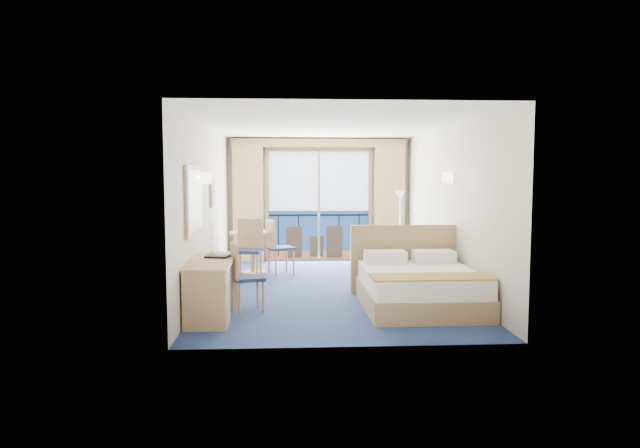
{
  "coord_description": "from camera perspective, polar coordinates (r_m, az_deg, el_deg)",
  "views": [
    {
      "loc": [
        -0.7,
        -9.38,
        1.91
      ],
      "look_at": [
        -0.15,
        0.2,
        1.07
      ],
      "focal_mm": 32.0,
      "sensor_mm": 36.0,
      "label": 1
    }
  ],
  "objects": [
    {
      "name": "floor",
      "position": [
        9.6,
        0.95,
        -6.45
      ],
      "size": [
        6.5,
        6.5,
        0.0
      ],
      "primitive_type": "plane",
      "color": "navy",
      "rests_on": "ground"
    },
    {
      "name": "room_walls",
      "position": [
        9.41,
        0.96,
        4.22
      ],
      "size": [
        4.04,
        6.54,
        2.72
      ],
      "color": "beige",
      "rests_on": "ground"
    },
    {
      "name": "balcony_door",
      "position": [
        12.64,
        -0.15,
        1.54
      ],
      "size": [
        2.36,
        0.03,
        2.52
      ],
      "color": "navy",
      "rests_on": "room_walls"
    },
    {
      "name": "curtain_left",
      "position": [
        12.5,
        -7.2,
        2.07
      ],
      "size": [
        0.65,
        0.22,
        2.55
      ],
      "primitive_type": "cube",
      "color": "tan",
      "rests_on": "room_walls"
    },
    {
      "name": "curtain_right",
      "position": [
        12.67,
        6.94,
        2.11
      ],
      "size": [
        0.65,
        0.22,
        2.55
      ],
      "primitive_type": "cube",
      "color": "tan",
      "rests_on": "room_walls"
    },
    {
      "name": "pelmet",
      "position": [
        12.52,
        -0.09,
        8.09
      ],
      "size": [
        3.8,
        0.25,
        0.18
      ],
      "primitive_type": "cube",
      "color": "tan",
      "rests_on": "room_walls"
    },
    {
      "name": "mirror",
      "position": [
        7.99,
        -12.47,
        2.33
      ],
      "size": [
        0.05,
        1.25,
        0.95
      ],
      "color": "tan",
      "rests_on": "room_walls"
    },
    {
      "name": "wall_print",
      "position": [
        9.92,
        -10.68,
        3.15
      ],
      "size": [
        0.04,
        0.42,
        0.52
      ],
      "color": "tan",
      "rests_on": "room_walls"
    },
    {
      "name": "sconce_left",
      "position": [
        8.87,
        -11.38,
        4.54
      ],
      "size": [
        0.18,
        0.18,
        0.18
      ],
      "primitive_type": "cylinder",
      "color": "beige",
      "rests_on": "room_walls"
    },
    {
      "name": "sconce_right",
      "position": [
        9.6,
        12.69,
        4.55
      ],
      "size": [
        0.18,
        0.18,
        0.18
      ],
      "primitive_type": "cylinder",
      "color": "beige",
      "rests_on": "room_walls"
    },
    {
      "name": "bed",
      "position": [
        8.37,
        9.8,
        -6.08
      ],
      "size": [
        1.75,
        2.08,
        1.1
      ],
      "color": "tan",
      "rests_on": "ground"
    },
    {
      "name": "nightstand",
      "position": [
        9.91,
        11.1,
        -4.43
      ],
      "size": [
        0.45,
        0.43,
        0.6
      ],
      "primitive_type": "cube",
      "color": "tan",
      "rests_on": "ground"
    },
    {
      "name": "phone",
      "position": [
        9.91,
        11.31,
        -2.45
      ],
      "size": [
        0.22,
        0.2,
        0.08
      ],
      "primitive_type": "cube",
      "rotation": [
        0.0,
        0.0,
        0.32
      ],
      "color": "white",
      "rests_on": "nightstand"
    },
    {
      "name": "armchair",
      "position": [
        11.63,
        8.4,
        -2.79
      ],
      "size": [
        1.03,
        1.02,
        0.68
      ],
      "primitive_type": "imported",
      "rotation": [
        0.0,
        0.0,
        4.09
      ],
      "color": "#4B4F5C",
      "rests_on": "ground"
    },
    {
      "name": "floor_lamp",
      "position": [
        11.94,
        8.02,
        1.48
      ],
      "size": [
        0.22,
        0.22,
        1.56
      ],
      "color": "silver",
      "rests_on": "ground"
    },
    {
      "name": "desk",
      "position": [
        7.42,
        -11.15,
        -6.64
      ],
      "size": [
        0.56,
        1.62,
        0.76
      ],
      "color": "tan",
      "rests_on": "ground"
    },
    {
      "name": "desk_chair",
      "position": [
        8.01,
        -7.75,
        -4.86
      ],
      "size": [
        0.52,
        0.51,
        0.96
      ],
      "rotation": [
        0.0,
        0.0,
        1.85
      ],
      "color": "#1F254A",
      "rests_on": "ground"
    },
    {
      "name": "folder",
      "position": [
        7.99,
        -10.22,
        -3.21
      ],
      "size": [
        0.35,
        0.29,
        0.03
      ],
      "primitive_type": "cube",
      "rotation": [
        0.0,
        0.0,
        -0.19
      ],
      "color": "black",
      "rests_on": "desk"
    },
    {
      "name": "desk_lamp",
      "position": [
        8.35,
        -10.76,
        -0.86
      ],
      "size": [
        0.11,
        0.11,
        0.41
      ],
      "color": "silver",
      "rests_on": "desk"
    },
    {
      "name": "round_table",
      "position": [
        11.02,
        -6.73,
        -1.78
      ],
      "size": [
        0.9,
        0.9,
        0.81
      ],
      "color": "tan",
      "rests_on": "ground"
    },
    {
      "name": "table_chair_a",
      "position": [
        10.86,
        -4.35,
        -1.99
      ],
      "size": [
        0.59,
        0.59,
        1.04
      ],
      "rotation": [
        0.0,
        0.0,
        1.96
      ],
      "color": "#1F254A",
      "rests_on": "ground"
    },
    {
      "name": "table_chair_b",
      "position": [
        10.42,
        -7.08,
        -2.14
      ],
      "size": [
        0.52,
        0.53,
        1.1
      ],
      "rotation": [
        0.0,
        0.0,
        -0.12
      ],
      "color": "#1F254A",
      "rests_on": "ground"
    }
  ]
}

